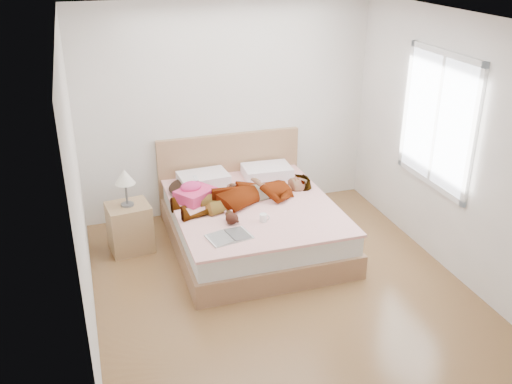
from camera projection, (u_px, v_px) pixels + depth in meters
ground at (282, 289)px, 5.69m from camera, size 4.00×4.00×0.00m
woman at (248, 190)px, 6.37m from camera, size 1.80×0.94×0.23m
hair at (190, 187)px, 6.63m from camera, size 0.65×0.72×0.09m
phone at (196, 178)px, 6.56m from camera, size 0.06×0.09×0.05m
room_shell at (437, 120)px, 5.82m from camera, size 4.00×4.00×4.00m
bed at (251, 220)px, 6.48m from camera, size 1.80×2.08×1.00m
towel at (194, 193)px, 6.37m from camera, size 0.51×0.49×0.21m
magazine at (229, 237)px, 5.61m from camera, size 0.47×0.35×0.02m
coffee_mug at (263, 218)px, 5.91m from camera, size 0.11×0.10×0.08m
plush_toy at (231, 218)px, 5.88m from camera, size 0.14×0.21×0.11m
nightstand at (129, 224)px, 6.29m from camera, size 0.50×0.45×0.97m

